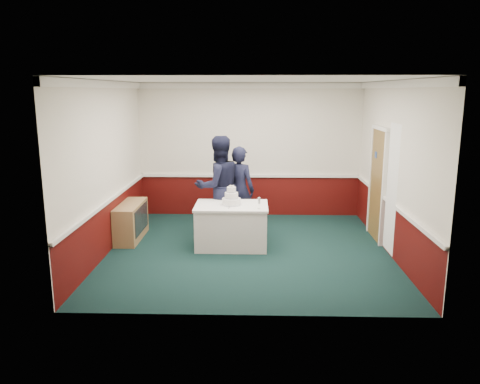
{
  "coord_description": "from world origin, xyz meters",
  "views": [
    {
      "loc": [
        0.08,
        -8.04,
        2.83
      ],
      "look_at": [
        -0.15,
        -0.1,
        1.1
      ],
      "focal_mm": 35.0,
      "sensor_mm": 36.0,
      "label": 1
    }
  ],
  "objects_px": {
    "sideboard": "(131,221)",
    "person_woman": "(239,190)",
    "cake_table": "(231,225)",
    "champagne_flute": "(259,201)",
    "cake_knife": "(229,207)",
    "person_man": "(219,186)",
    "wedding_cake": "(231,199)"
  },
  "relations": [
    {
      "from": "sideboard",
      "to": "person_man",
      "type": "xyz_separation_m",
      "value": [
        1.68,
        0.28,
        0.64
      ]
    },
    {
      "from": "cake_knife",
      "to": "person_man",
      "type": "distance_m",
      "value": 0.93
    },
    {
      "from": "sideboard",
      "to": "cake_table",
      "type": "relative_size",
      "value": 0.91
    },
    {
      "from": "champagne_flute",
      "to": "wedding_cake",
      "type": "bearing_deg",
      "value": 150.75
    },
    {
      "from": "cake_table",
      "to": "wedding_cake",
      "type": "bearing_deg",
      "value": 90.0
    },
    {
      "from": "person_man",
      "to": "champagne_flute",
      "type": "bearing_deg",
      "value": 101.67
    },
    {
      "from": "wedding_cake",
      "to": "cake_table",
      "type": "bearing_deg",
      "value": -90.0
    },
    {
      "from": "champagne_flute",
      "to": "cake_knife",
      "type": "bearing_deg",
      "value": 171.42
    },
    {
      "from": "wedding_cake",
      "to": "cake_knife",
      "type": "bearing_deg",
      "value": -98.53
    },
    {
      "from": "cake_table",
      "to": "cake_knife",
      "type": "relative_size",
      "value": 6.0
    },
    {
      "from": "wedding_cake",
      "to": "person_woman",
      "type": "bearing_deg",
      "value": 82.92
    },
    {
      "from": "wedding_cake",
      "to": "person_man",
      "type": "bearing_deg",
      "value": 112.55
    },
    {
      "from": "sideboard",
      "to": "cake_knife",
      "type": "height_order",
      "value": "cake_knife"
    },
    {
      "from": "sideboard",
      "to": "wedding_cake",
      "type": "xyz_separation_m",
      "value": [
        1.96,
        -0.39,
        0.55
      ]
    },
    {
      "from": "champagne_flute",
      "to": "person_man",
      "type": "distance_m",
      "value": 1.23
    },
    {
      "from": "sideboard",
      "to": "person_woman",
      "type": "height_order",
      "value": "person_woman"
    },
    {
      "from": "cake_table",
      "to": "person_woman",
      "type": "height_order",
      "value": "person_woman"
    },
    {
      "from": "person_man",
      "to": "person_woman",
      "type": "xyz_separation_m",
      "value": [
        0.39,
        0.25,
        -0.11
      ]
    },
    {
      "from": "person_woman",
      "to": "person_man",
      "type": "bearing_deg",
      "value": 55.79
    },
    {
      "from": "sideboard",
      "to": "champagne_flute",
      "type": "relative_size",
      "value": 5.85
    },
    {
      "from": "cake_table",
      "to": "person_man",
      "type": "height_order",
      "value": "person_man"
    },
    {
      "from": "sideboard",
      "to": "person_woman",
      "type": "relative_size",
      "value": 0.68
    },
    {
      "from": "sideboard",
      "to": "cake_knife",
      "type": "xyz_separation_m",
      "value": [
        1.93,
        -0.59,
        0.44
      ]
    },
    {
      "from": "champagne_flute",
      "to": "person_woman",
      "type": "xyz_separation_m",
      "value": [
        -0.39,
        1.2,
        -0.05
      ]
    },
    {
      "from": "person_woman",
      "to": "wedding_cake",
      "type": "bearing_deg",
      "value": 106.45
    },
    {
      "from": "cake_table",
      "to": "person_man",
      "type": "relative_size",
      "value": 0.67
    },
    {
      "from": "cake_knife",
      "to": "person_man",
      "type": "relative_size",
      "value": 0.11
    },
    {
      "from": "cake_table",
      "to": "champagne_flute",
      "type": "relative_size",
      "value": 6.44
    },
    {
      "from": "sideboard",
      "to": "person_woman",
      "type": "distance_m",
      "value": 2.21
    },
    {
      "from": "sideboard",
      "to": "champagne_flute",
      "type": "bearing_deg",
      "value": -15.23
    },
    {
      "from": "cake_table",
      "to": "champagne_flute",
      "type": "height_order",
      "value": "champagne_flute"
    },
    {
      "from": "champagne_flute",
      "to": "person_man",
      "type": "xyz_separation_m",
      "value": [
        -0.78,
        0.95,
        0.06
      ]
    }
  ]
}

